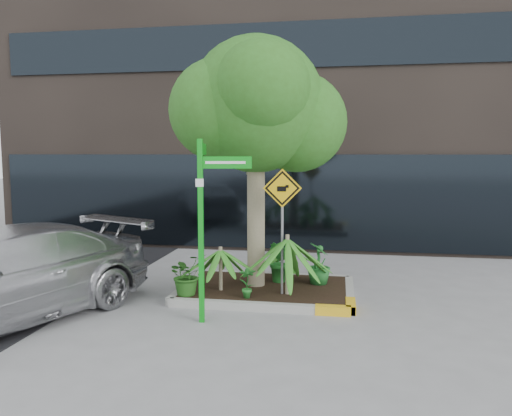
# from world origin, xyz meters

# --- Properties ---
(ground) EXTENTS (80.00, 80.00, 0.00)m
(ground) POSITION_xyz_m (0.00, 0.00, 0.00)
(ground) COLOR gray
(ground) RESTS_ON ground
(building) EXTENTS (18.00, 8.00, 15.00)m
(building) POSITION_xyz_m (0.50, 8.50, 7.50)
(building) COLOR #2D2621
(building) RESTS_ON ground
(planter) EXTENTS (3.35, 2.36, 0.15)m
(planter) POSITION_xyz_m (0.23, 0.27, 0.10)
(planter) COLOR #9E9E99
(planter) RESTS_ON ground
(tree) EXTENTS (3.33, 2.95, 4.99)m
(tree) POSITION_xyz_m (-0.02, 0.38, 3.64)
(tree) COLOR gray
(tree) RESTS_ON ground
(palm_front) EXTENTS (1.25, 1.25, 1.39)m
(palm_front) POSITION_xyz_m (0.65, -0.18, 1.19)
(palm_front) COLOR gray
(palm_front) RESTS_ON ground
(palm_left) EXTENTS (0.93, 0.93, 1.04)m
(palm_left) POSITION_xyz_m (-0.62, -0.12, 0.92)
(palm_left) COLOR gray
(palm_left) RESTS_ON ground
(palm_back) EXTENTS (0.70, 0.70, 0.78)m
(palm_back) POSITION_xyz_m (0.54, 1.02, 0.73)
(palm_back) COLOR gray
(palm_back) RESTS_ON ground
(shrub_a) EXTENTS (0.97, 0.97, 0.76)m
(shrub_a) POSITION_xyz_m (-1.15, -0.53, 0.53)
(shrub_a) COLOR #1F5017
(shrub_a) RESTS_ON planter
(shrub_b) EXTENTS (0.55, 0.55, 0.82)m
(shrub_b) POSITION_xyz_m (1.20, 0.65, 0.56)
(shrub_b) COLOR #1D6324
(shrub_b) RESTS_ON planter
(shrub_c) EXTENTS (0.36, 0.36, 0.58)m
(shrub_c) POSITION_xyz_m (-0.02, -0.55, 0.44)
(shrub_c) COLOR #237226
(shrub_c) RESTS_ON planter
(shrub_d) EXTENTS (0.64, 0.64, 0.84)m
(shrub_d) POSITION_xyz_m (0.42, 0.62, 0.57)
(shrub_d) COLOR #1C6321
(shrub_d) RESTS_ON planter
(street_sign_post) EXTENTS (0.95, 0.86, 2.96)m
(street_sign_post) POSITION_xyz_m (-0.55, -1.43, 1.83)
(street_sign_post) COLOR #0D9419
(street_sign_post) RESTS_ON ground
(cattle_sign) EXTENTS (0.70, 0.17, 2.31)m
(cattle_sign) POSITION_xyz_m (0.55, -0.14, 1.71)
(cattle_sign) COLOR slate
(cattle_sign) RESTS_ON ground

